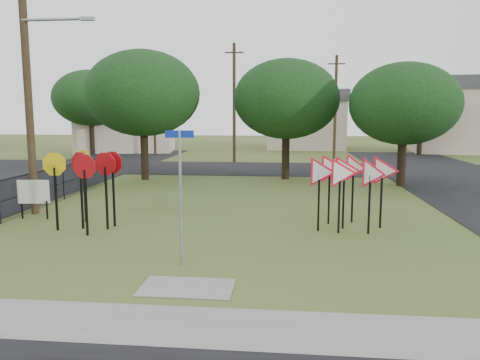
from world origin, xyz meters
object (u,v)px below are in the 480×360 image
at_px(street_name_sign, 180,190).
at_px(info_board, 33,193).
at_px(stop_sign_cluster, 87,172).
at_px(yield_sign_cluster, 348,174).

distance_m(street_name_sign, info_board, 7.87).
relative_size(street_name_sign, stop_sign_cluster, 1.32).
height_order(yield_sign_cluster, info_board, yield_sign_cluster).
bearing_deg(info_board, yield_sign_cluster, -1.49).
bearing_deg(street_name_sign, yield_sign_cluster, 43.07).
distance_m(stop_sign_cluster, yield_sign_cluster, 8.42).
bearing_deg(stop_sign_cluster, street_name_sign, -41.24).
distance_m(stop_sign_cluster, info_board, 2.93).
bearing_deg(yield_sign_cluster, info_board, 178.51).
distance_m(street_name_sign, stop_sign_cluster, 5.11).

